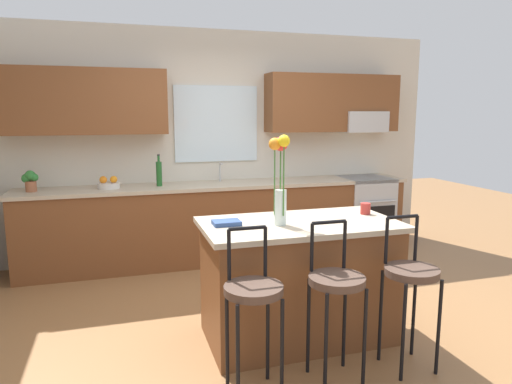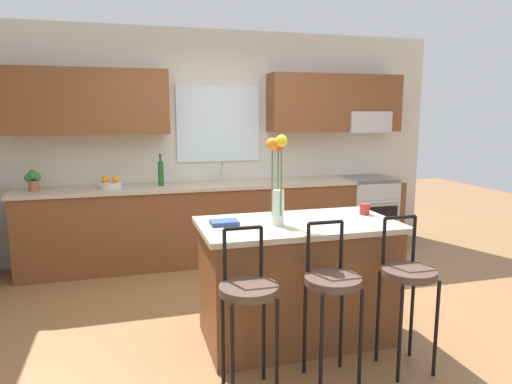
# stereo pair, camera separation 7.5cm
# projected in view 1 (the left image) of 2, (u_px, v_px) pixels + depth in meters

# --- Properties ---
(ground_plane) EXTENTS (14.00, 14.00, 0.00)m
(ground_plane) POSITION_uv_depth(u_px,v_px,m) (267.00, 318.00, 3.96)
(ground_plane) COLOR olive
(back_wall_assembly) EXTENTS (5.60, 0.50, 2.70)m
(back_wall_assembly) POSITION_uv_depth(u_px,v_px,m) (219.00, 132.00, 5.59)
(back_wall_assembly) COLOR beige
(back_wall_assembly) RESTS_ON ground
(counter_run) EXTENTS (4.56, 0.64, 0.92)m
(counter_run) POSITION_uv_depth(u_px,v_px,m) (223.00, 221.00, 5.48)
(counter_run) COLOR brown
(counter_run) RESTS_ON ground
(sink_faucet) EXTENTS (0.02, 0.13, 0.23)m
(sink_faucet) POSITION_uv_depth(u_px,v_px,m) (220.00, 170.00, 5.52)
(sink_faucet) COLOR #B7BABC
(sink_faucet) RESTS_ON counter_run
(oven_range) EXTENTS (0.60, 0.64, 0.92)m
(oven_range) POSITION_uv_depth(u_px,v_px,m) (364.00, 213.00, 5.99)
(oven_range) COLOR #B7BABC
(oven_range) RESTS_ON ground
(kitchen_island) EXTENTS (1.48, 0.82, 0.92)m
(kitchen_island) POSITION_uv_depth(u_px,v_px,m) (299.00, 280.00, 3.56)
(kitchen_island) COLOR brown
(kitchen_island) RESTS_ON ground
(bar_stool_near) EXTENTS (0.36, 0.36, 1.04)m
(bar_stool_near) POSITION_uv_depth(u_px,v_px,m) (253.00, 297.00, 2.79)
(bar_stool_near) COLOR black
(bar_stool_near) RESTS_ON ground
(bar_stool_middle) EXTENTS (0.36, 0.36, 1.04)m
(bar_stool_middle) POSITION_uv_depth(u_px,v_px,m) (336.00, 287.00, 2.94)
(bar_stool_middle) COLOR black
(bar_stool_middle) RESTS_ON ground
(bar_stool_far) EXTENTS (0.36, 0.36, 1.04)m
(bar_stool_far) POSITION_uv_depth(u_px,v_px,m) (411.00, 278.00, 3.10)
(bar_stool_far) COLOR black
(bar_stool_far) RESTS_ON ground
(flower_vase) EXTENTS (0.15, 0.16, 0.66)m
(flower_vase) POSITION_uv_depth(u_px,v_px,m) (280.00, 171.00, 3.32)
(flower_vase) COLOR silver
(flower_vase) RESTS_ON kitchen_island
(mug_ceramic) EXTENTS (0.08, 0.08, 0.09)m
(mug_ceramic) POSITION_uv_depth(u_px,v_px,m) (365.00, 209.00, 3.74)
(mug_ceramic) COLOR #A52D28
(mug_ceramic) RESTS_ON kitchen_island
(cookbook) EXTENTS (0.20, 0.15, 0.03)m
(cookbook) POSITION_uv_depth(u_px,v_px,m) (226.00, 223.00, 3.39)
(cookbook) COLOR navy
(cookbook) RESTS_ON kitchen_island
(fruit_bowl_oranges) EXTENTS (0.24, 0.24, 0.13)m
(fruit_bowl_oranges) POSITION_uv_depth(u_px,v_px,m) (109.00, 184.00, 5.04)
(fruit_bowl_oranges) COLOR silver
(fruit_bowl_oranges) RESTS_ON counter_run
(bottle_olive_oil) EXTENTS (0.06, 0.06, 0.36)m
(bottle_olive_oil) POSITION_uv_depth(u_px,v_px,m) (159.00, 173.00, 5.18)
(bottle_olive_oil) COLOR #1E5923
(bottle_olive_oil) RESTS_ON counter_run
(potted_plant_small) EXTENTS (0.17, 0.11, 0.22)m
(potted_plant_small) POSITION_uv_depth(u_px,v_px,m) (30.00, 180.00, 4.81)
(potted_plant_small) COLOR #9E5B3D
(potted_plant_small) RESTS_ON counter_run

